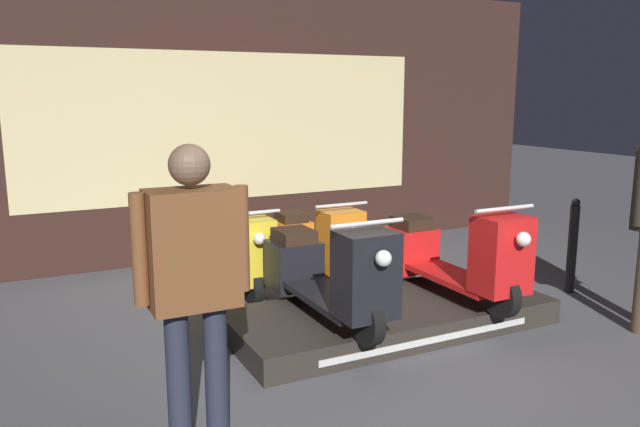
% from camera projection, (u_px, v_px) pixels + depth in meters
% --- Properties ---
extents(ground_plane, '(30.00, 30.00, 0.00)m').
position_uv_depth(ground_plane, '(419.00, 384.00, 4.21)').
color(ground_plane, '#4C4C51').
extents(shop_wall_back, '(8.72, 0.09, 3.20)m').
position_uv_depth(shop_wall_back, '(230.00, 122.00, 7.30)').
color(shop_wall_back, '#331E19').
rests_on(shop_wall_back, ground_plane).
extents(display_platform, '(2.71, 1.11, 0.20)m').
position_uv_depth(display_platform, '(390.00, 316.00, 5.21)').
color(display_platform, '#2D2823').
rests_on(display_platform, ground_plane).
extents(scooter_display_left, '(0.56, 1.70, 0.88)m').
position_uv_depth(scooter_display_left, '(327.00, 273.00, 4.84)').
color(scooter_display_left, black).
rests_on(scooter_display_left, display_platform).
extents(scooter_display_right, '(0.56, 1.70, 0.88)m').
position_uv_depth(scooter_display_right, '(452.00, 255.00, 5.37)').
color(scooter_display_right, black).
rests_on(scooter_display_right, display_platform).
extents(scooter_backrow_0, '(0.56, 1.70, 0.88)m').
position_uv_depth(scooter_backrow_0, '(231.00, 252.00, 6.28)').
color(scooter_backrow_0, black).
rests_on(scooter_backrow_0, ground_plane).
extents(scooter_backrow_1, '(0.56, 1.70, 0.88)m').
position_uv_depth(scooter_backrow_1, '(315.00, 242.00, 6.69)').
color(scooter_backrow_1, black).
rests_on(scooter_backrow_1, ground_plane).
extents(person_left_browsing, '(0.63, 0.26, 1.68)m').
position_uv_depth(person_left_browsing, '(194.00, 270.00, 3.32)').
color(person_left_browsing, '#232838').
rests_on(person_left_browsing, ground_plane).
extents(street_bollard, '(0.09, 0.09, 0.94)m').
position_uv_depth(street_bollard, '(572.00, 246.00, 6.08)').
color(street_bollard, black).
rests_on(street_bollard, ground_plane).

